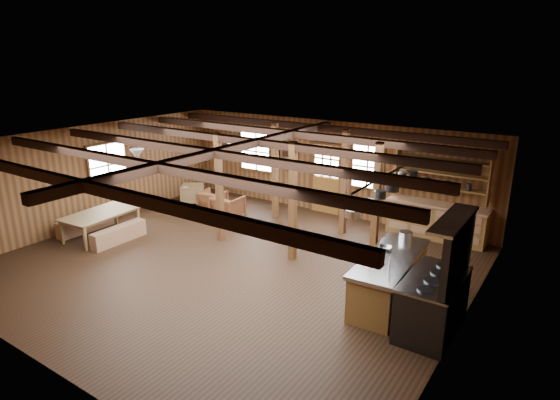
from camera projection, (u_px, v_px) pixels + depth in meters
name	position (u px, v px, depth m)	size (l,w,h in m)	color
room	(231.00, 206.00, 10.37)	(10.04, 9.04, 2.84)	black
ceiling_joists	(234.00, 148.00, 10.13)	(9.80, 8.82, 0.18)	black
timber_posts	(300.00, 189.00, 11.74)	(3.95, 2.35, 2.80)	#442613
back_door	(326.00, 185.00, 14.05)	(1.02, 0.08, 2.15)	brown
window_back_left	(257.00, 152.00, 15.23)	(1.32, 0.06, 1.32)	white
window_back_right	(368.00, 167.00, 13.15)	(1.02, 0.06, 1.32)	white
window_left	(108.00, 165.00, 13.35)	(0.14, 1.24, 1.32)	white
notice_boards	(285.00, 154.00, 14.63)	(1.08, 0.03, 0.90)	silver
back_counter	(437.00, 217.00, 12.13)	(2.55, 0.60, 2.45)	brown
pendant_lamps	(187.00, 150.00, 12.11)	(1.86, 2.36, 0.66)	#2A292C
pot_rack	(387.00, 189.00, 8.53)	(0.37, 3.00, 0.46)	#2A292C
kitchen_island	(389.00, 278.00, 9.04)	(1.01, 2.54, 1.20)	brown
step_stool	(375.00, 270.00, 10.07)	(0.39, 0.28, 0.35)	#8F6341
commercial_range	(436.00, 296.00, 7.98)	(0.88, 1.72, 2.12)	#2A292C
dining_table	(103.00, 225.00, 12.29)	(1.91, 1.07, 0.67)	olive
bench_wall	(86.00, 224.00, 12.72)	(0.30, 1.60, 0.44)	#8F6341
bench_aisle	(119.00, 234.00, 11.98)	(0.29, 1.53, 0.42)	#8F6341
armchair_a	(213.00, 201.00, 14.29)	(0.71, 0.73, 0.67)	brown
armchair_b	(228.00, 208.00, 13.59)	(0.77, 0.79, 0.72)	brown
armchair_c	(193.00, 194.00, 15.13)	(0.67, 0.69, 0.63)	olive
counter_pot	(406.00, 235.00, 9.71)	(0.28, 0.28, 0.17)	silver
bowl	(385.00, 248.00, 9.22)	(0.25, 0.25, 0.06)	silver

